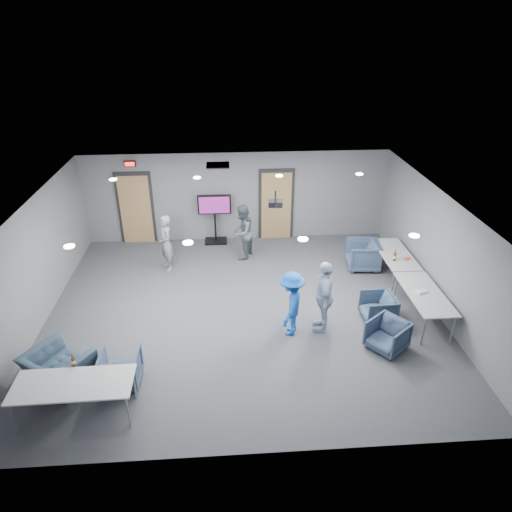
{
  "coord_description": "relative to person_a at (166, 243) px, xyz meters",
  "views": [
    {
      "loc": [
        -0.33,
        -8.92,
        6.13
      ],
      "look_at": [
        0.34,
        0.45,
        1.2
      ],
      "focal_mm": 32.0,
      "sensor_mm": 36.0,
      "label": 1
    }
  ],
  "objects": [
    {
      "name": "wrapper",
      "position": [
        5.87,
        -2.82,
        -0.02
      ],
      "size": [
        0.25,
        0.21,
        0.05
      ],
      "primitive_type": "cube",
      "rotation": [
        0.0,
        0.0,
        0.32
      ],
      "color": "silver",
      "rests_on": "table_right_b"
    },
    {
      "name": "wall_front",
      "position": [
        1.95,
        -6.17,
        0.58
      ],
      "size": [
        9.0,
        0.02,
        2.7
      ],
      "primitive_type": "cube",
      "color": "slate",
      "rests_on": "floor"
    },
    {
      "name": "bottle_front",
      "position": [
        -1.11,
        -4.72,
        0.05
      ],
      "size": [
        0.07,
        0.07,
        0.25
      ],
      "color": "#52290E",
      "rests_on": "table_front_left"
    },
    {
      "name": "bottle_right",
      "position": [
        5.79,
        -1.32,
        0.07
      ],
      "size": [
        0.08,
        0.08,
        0.3
      ],
      "color": "#52290E",
      "rests_on": "table_right_a"
    },
    {
      "name": "snack_box",
      "position": [
        6.12,
        -1.28,
        -0.03
      ],
      "size": [
        0.19,
        0.15,
        0.04
      ],
      "primitive_type": "cube",
      "rotation": [
        0.0,
        0.0,
        0.28
      ],
      "color": "#CC4C33",
      "rests_on": "table_right_a"
    },
    {
      "name": "chair_front_b",
      "position": [
        -1.55,
        -4.36,
        -0.42
      ],
      "size": [
        1.45,
        1.41,
        0.72
      ],
      "primitive_type": "imported",
      "rotation": [
        0.0,
        0.0,
        2.57
      ],
      "color": "#324457",
      "rests_on": "floor"
    },
    {
      "name": "tv_stand",
      "position": [
        1.29,
        1.58,
        0.09
      ],
      "size": [
        0.99,
        0.47,
        1.52
      ],
      "color": "black",
      "rests_on": "floor"
    },
    {
      "name": "person_a",
      "position": [
        0.0,
        0.0,
        0.0
      ],
      "size": [
        0.56,
        0.66,
        1.55
      ],
      "primitive_type": "imported",
      "rotation": [
        0.0,
        0.0,
        -1.17
      ],
      "color": "gray",
      "rests_on": "floor"
    },
    {
      "name": "table_right_b",
      "position": [
        5.95,
        -2.85,
        -0.09
      ],
      "size": [
        0.78,
        1.88,
        0.73
      ],
      "rotation": [
        0.0,
        0.0,
        1.57
      ],
      "color": "silver",
      "rests_on": "floor"
    },
    {
      "name": "hvac_diffuser",
      "position": [
        1.45,
        0.63,
        1.91
      ],
      "size": [
        0.6,
        0.6,
        0.03
      ],
      "primitive_type": "cube",
      "color": "black",
      "rests_on": "ceiling"
    },
    {
      "name": "wall_right",
      "position": [
        6.45,
        -2.17,
        0.58
      ],
      "size": [
        0.02,
        8.0,
        2.7
      ],
      "primitive_type": "cube",
      "color": "slate",
      "rests_on": "floor"
    },
    {
      "name": "door_right",
      "position": [
        3.16,
        1.79,
        0.29
      ],
      "size": [
        1.06,
        0.17,
        2.24
      ],
      "color": "black",
      "rests_on": "wall_back"
    },
    {
      "name": "chair_right_b",
      "position": [
        4.98,
        -2.76,
        -0.45
      ],
      "size": [
        0.74,
        0.72,
        0.65
      ],
      "primitive_type": "imported",
      "rotation": [
        0.0,
        0.0,
        -1.53
      ],
      "color": "#36485E",
      "rests_on": "floor"
    },
    {
      "name": "wall_left",
      "position": [
        -2.55,
        -2.17,
        0.58
      ],
      "size": [
        0.02,
        8.0,
        2.7
      ],
      "primitive_type": "cube",
      "color": "slate",
      "rests_on": "floor"
    },
    {
      "name": "person_c",
      "position": [
        3.66,
        -2.98,
        0.06
      ],
      "size": [
        0.58,
        1.03,
        1.67
      ],
      "primitive_type": "imported",
      "rotation": [
        0.0,
        0.0,
        -1.75
      ],
      "color": "#B0BFE2",
      "rests_on": "floor"
    },
    {
      "name": "chair_right_a",
      "position": [
        5.3,
        -0.33,
        -0.38
      ],
      "size": [
        0.93,
        0.91,
        0.78
      ],
      "primitive_type": "imported",
      "rotation": [
        0.0,
        0.0,
        -1.66
      ],
      "color": "#3D4F6A",
      "rests_on": "floor"
    },
    {
      "name": "downlights",
      "position": [
        1.95,
        -2.17,
        1.91
      ],
      "size": [
        6.18,
        3.78,
        0.02
      ],
      "color": "white",
      "rests_on": "ceiling"
    },
    {
      "name": "person_d",
      "position": [
        2.94,
        -3.08,
        -0.03
      ],
      "size": [
        0.83,
        1.09,
        1.48
      ],
      "primitive_type": "imported",
      "rotation": [
        0.0,
        0.0,
        -1.9
      ],
      "color": "blue",
      "rests_on": "floor"
    },
    {
      "name": "chair_front_a",
      "position": [
        -0.43,
        -4.39,
        -0.44
      ],
      "size": [
        0.72,
        0.74,
        0.67
      ],
      "primitive_type": "imported",
      "rotation": [
        0.0,
        0.0,
        3.14
      ],
      "color": "#3E506C",
      "rests_on": "floor"
    },
    {
      "name": "exit_sign",
      "position": [
        -1.05,
        1.77,
        1.68
      ],
      "size": [
        0.32,
        0.08,
        0.16
      ],
      "color": "black",
      "rests_on": "wall_back"
    },
    {
      "name": "projector",
      "position": [
        2.75,
        -1.48,
        1.63
      ],
      "size": [
        0.34,
        0.33,
        0.35
      ],
      "rotation": [
        0.0,
        0.0,
        -0.09
      ],
      "color": "black",
      "rests_on": "ceiling"
    },
    {
      "name": "ceiling",
      "position": [
        1.95,
        -2.17,
        1.93
      ],
      "size": [
        9.0,
        9.0,
        0.0
      ],
      "primitive_type": "plane",
      "rotation": [
        3.14,
        0.0,
        0.0
      ],
      "color": "white",
      "rests_on": "wall_back"
    },
    {
      "name": "table_right_a",
      "position": [
        5.95,
        -0.95,
        -0.09
      ],
      "size": [
        0.76,
        1.83,
        0.73
      ],
      "rotation": [
        0.0,
        0.0,
        1.57
      ],
      "color": "silver",
      "rests_on": "floor"
    },
    {
      "name": "person_b",
      "position": [
        2.06,
        0.51,
        0.02
      ],
      "size": [
        0.86,
        0.95,
        1.59
      ],
      "primitive_type": "imported",
      "rotation": [
        0.0,
        0.0,
        -1.99
      ],
      "color": "#515A62",
      "rests_on": "floor"
    },
    {
      "name": "chair_right_c",
      "position": [
        4.85,
        -3.77,
        -0.44
      ],
      "size": [
        1.0,
        1.0,
        0.66
      ],
      "primitive_type": "imported",
      "rotation": [
        0.0,
        0.0,
        -0.9
      ],
      "color": "#36445E",
      "rests_on": "floor"
    },
    {
      "name": "wall_back",
      "position": [
        1.95,
        1.83,
        0.58
      ],
      "size": [
        9.0,
        0.02,
        2.7
      ],
      "primitive_type": "cube",
      "color": "slate",
      "rests_on": "floor"
    },
    {
      "name": "door_left",
      "position": [
        -1.04,
        1.79,
        0.29
      ],
      "size": [
        1.06,
        0.17,
        2.24
      ],
      "color": "black",
      "rests_on": "wall_back"
    },
    {
      "name": "table_front_left",
      "position": [
        -1.01,
        -5.17,
        -0.08
      ],
      "size": [
        1.99,
        0.86,
        0.73
      ],
      "rotation": [
        0.0,
        0.0,
        0.02
      ],
      "color": "silver",
      "rests_on": "floor"
    },
    {
      "name": "floor",
      "position": [
        1.95,
        -2.17,
        -0.77
      ],
      "size": [
        9.0,
        9.0,
        0.0
      ],
      "primitive_type": "plane",
      "color": "#383A40",
      "rests_on": "ground"
    }
  ]
}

